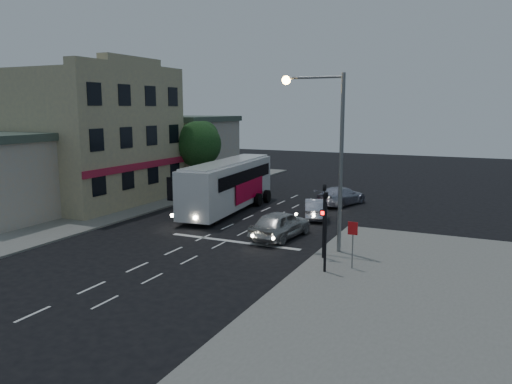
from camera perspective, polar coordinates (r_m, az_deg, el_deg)
The scene contains 15 objects.
ground at distance 27.52m, azimuth -8.23°, elevation -6.15°, with size 120.00×120.00×0.00m, color black.
sidewalk_near at distance 19.62m, azimuth 18.87°, elevation -12.98°, with size 12.00×24.00×0.12m, color slate.
sidewalk_far at distance 41.52m, azimuth -17.27°, elevation -1.07°, with size 12.00×50.00×0.12m, color slate.
road_markings at distance 29.64m, azimuth -2.63°, elevation -4.91°, with size 8.00×30.55×0.01m.
tour_bus at distance 36.21m, azimuth -3.17°, elevation 0.92°, with size 3.53×12.09×3.66m.
car_suv at distance 28.74m, azimuth 2.79°, elevation -3.71°, with size 1.92×4.78×1.63m, color #ADADAD.
car_sedan_a at distance 34.16m, azimuth 6.82°, elevation -1.88°, with size 1.43×4.09×1.35m, color silver.
car_sedan_b at distance 39.10m, azimuth 9.69°, elevation -0.44°, with size 1.99×4.90×1.42m, color #B0B2C4.
traffic_signal_main at distance 24.46m, azimuth 7.77°, elevation -2.30°, with size 0.25×0.35×4.10m.
traffic_signal_side at distance 22.41m, azimuth 7.97°, elevation -3.40°, with size 0.18×0.15×4.10m.
regulatory_sign at distance 23.25m, azimuth 10.99°, elevation -5.09°, with size 0.45×0.12×2.20m.
streetlight at distance 25.43m, azimuth 8.34°, elevation 5.68°, with size 3.32×0.44×9.00m.
main_building at distance 41.57m, azimuth -18.60°, elevation 5.97°, with size 10.12×12.00×11.00m.
low_building_north at distance 50.80m, azimuth -8.76°, elevation 4.92°, with size 9.40×9.40×6.50m.
street_tree at distance 43.69m, azimuth -6.62°, elevation 5.68°, with size 4.00×4.00×6.20m.
Camera 1 is at (14.62, -22.11, 7.41)m, focal length 35.00 mm.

